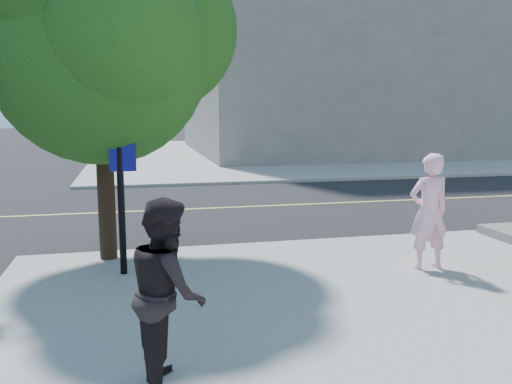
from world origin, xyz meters
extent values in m
plane|color=black|center=(0.00, 0.00, 0.00)|extent=(140.00, 140.00, 0.00)
cube|color=black|center=(0.00, 4.50, 0.01)|extent=(140.00, 9.00, 0.01)
cube|color=gray|center=(13.50, 21.50, 0.06)|extent=(29.00, 25.00, 0.12)
cube|color=slate|center=(14.00, 22.00, 7.12)|extent=(18.00, 16.00, 14.00)
imported|color=#FCB7CE|center=(5.94, -2.35, 1.10)|extent=(0.72, 0.48, 1.95)
imported|color=black|center=(1.42, -5.26, 1.05)|extent=(0.77, 0.96, 1.86)
cylinder|color=black|center=(0.66, -0.50, 1.65)|extent=(0.31, 0.31, 3.06)
sphere|color=#255A19|center=(0.66, -0.50, 3.69)|extent=(3.74, 3.74, 3.74)
sphere|color=#255A19|center=(1.68, 0.01, 4.20)|extent=(2.89, 2.89, 2.89)
sphere|color=#255A19|center=(-0.19, 0.18, 4.37)|extent=(2.72, 2.72, 2.72)
sphere|color=#255A19|center=(1.00, -1.44, 3.95)|extent=(2.55, 2.55, 2.55)
cylinder|color=black|center=(0.94, -1.52, 2.06)|extent=(0.11, 0.11, 3.88)
cylinder|color=black|center=(-0.26, -1.52, 3.82)|extent=(2.40, 0.09, 0.09)
cube|color=white|center=(0.99, -1.54, 2.52)|extent=(0.51, 0.04, 0.18)
cube|color=navy|center=(0.99, -1.54, 2.06)|extent=(0.42, 0.04, 0.51)
imported|color=black|center=(0.94, -1.52, 3.26)|extent=(0.15, 0.18, 0.92)
camera|label=1|loc=(1.14, -10.33, 2.81)|focal=37.90mm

